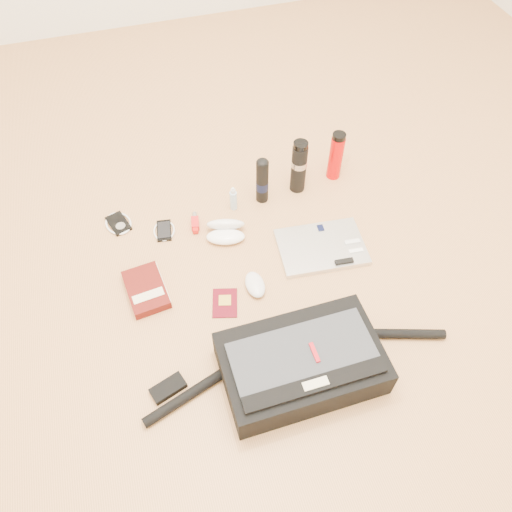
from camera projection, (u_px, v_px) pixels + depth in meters
name	position (u px, v px, depth m)	size (l,w,h in m)	color
ground	(265.00, 292.00, 1.78)	(4.00, 4.00, 0.00)	tan
messenger_bag	(301.00, 363.00, 1.54)	(1.02, 0.31, 0.14)	black
laptop	(322.00, 247.00, 1.89)	(0.34, 0.26, 0.03)	silver
book	(147.00, 290.00, 1.76)	(0.15, 0.21, 0.04)	#4B0E0A
passport	(225.00, 303.00, 1.75)	(0.11, 0.14, 0.01)	#4E040F
mouse	(255.00, 285.00, 1.77)	(0.07, 0.11, 0.04)	silver
sunglasses_case	(226.00, 231.00, 1.91)	(0.18, 0.16, 0.09)	white
ipod	(118.00, 223.00, 1.97)	(0.12, 0.13, 0.01)	black
phone	(164.00, 231.00, 1.95)	(0.09, 0.11, 0.01)	black
inhaler	(195.00, 223.00, 1.96)	(0.04, 0.10, 0.03)	red
spray_bottle	(233.00, 200.00, 1.99)	(0.03, 0.03, 0.11)	#A5C9E1
aerosol_can	(262.00, 180.00, 1.97)	(0.06, 0.06, 0.21)	black
thermos_black	(299.00, 166.00, 2.00)	(0.07, 0.07, 0.24)	black
thermos_red	(336.00, 156.00, 2.05)	(0.07, 0.07, 0.22)	#C60807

